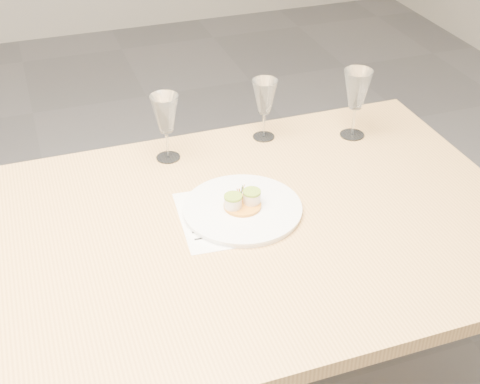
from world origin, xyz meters
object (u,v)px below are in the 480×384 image
object	(u,v)px
dining_table	(67,282)
wine_glass_4	(357,91)
dinner_plate	(243,208)
recipe_sheet	(221,217)
wine_glass_3	(265,98)
wine_glass_2	(165,115)

from	to	relation	value
dining_table	wine_glass_4	bearing A→B (deg)	18.95
dinner_plate	wine_glass_4	xyz separation A→B (m)	(0.46, 0.27, 0.14)
recipe_sheet	wine_glass_4	size ratio (longest dim) A/B	1.32
wine_glass_3	wine_glass_4	xyz separation A→B (m)	(0.27, -0.08, 0.02)
dinner_plate	dining_table	bearing A→B (deg)	-174.13
dinner_plate	wine_glass_3	world-z (taller)	wine_glass_3
recipe_sheet	dining_table	bearing A→B (deg)	-169.16
dinner_plate	recipe_sheet	bearing A→B (deg)	-176.06
wine_glass_3	dinner_plate	bearing A→B (deg)	-118.87
recipe_sheet	wine_glass_3	size ratio (longest dim) A/B	1.49
dining_table	wine_glass_4	xyz separation A→B (m)	(0.94, 0.32, 0.22)
dining_table	wine_glass_2	size ratio (longest dim) A/B	11.75
dinner_plate	wine_glass_2	distance (m)	0.38
wine_glass_2	recipe_sheet	bearing A→B (deg)	-80.24
wine_glass_4	dinner_plate	bearing A→B (deg)	-149.48
dining_table	dinner_plate	xyz separation A→B (m)	(0.47, 0.05, 0.08)
dinner_plate	wine_glass_4	distance (m)	0.56
wine_glass_4	wine_glass_3	bearing A→B (deg)	163.27
wine_glass_4	dining_table	bearing A→B (deg)	-161.05
wine_glass_4	recipe_sheet	bearing A→B (deg)	-152.13
dining_table	wine_glass_2	distance (m)	0.56
dining_table	recipe_sheet	distance (m)	0.42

